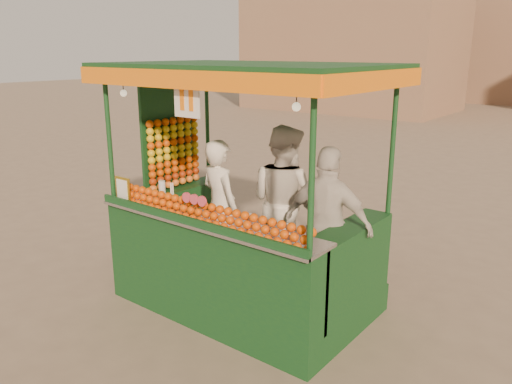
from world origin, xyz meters
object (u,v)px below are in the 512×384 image
Objects in this scene: vendor_left at (220,207)px; vendor_middle at (284,201)px; juice_cart at (234,233)px; vendor_right at (328,225)px.

vendor_middle is at bearing -134.78° from vendor_left.
vendor_middle reaches higher than vendor_left.
vendor_right is at bearing 13.76° from juice_cart.
vendor_left is 0.97× the size of vendor_right.
juice_cart reaches higher than vendor_right.
vendor_left is 0.90× the size of vendor_middle.
vendor_left is at bearing 0.15° from vendor_right.
vendor_middle is 0.79m from vendor_right.
vendor_middle is at bearing 56.73° from juice_cart.
vendor_left is (-0.31, 0.11, 0.23)m from juice_cart.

